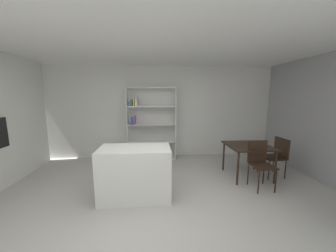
{
  "coord_description": "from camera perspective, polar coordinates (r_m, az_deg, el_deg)",
  "views": [
    {
      "loc": [
        0.04,
        -2.64,
        1.83
      ],
      "look_at": [
        0.32,
        0.99,
        1.24
      ],
      "focal_mm": 19.55,
      "sensor_mm": 36.0,
      "label": 1
    }
  ],
  "objects": [
    {
      "name": "ground_plane",
      "position": [
        3.21,
        -4.74,
        -25.49
      ],
      "size": [
        10.06,
        10.06,
        0.0
      ],
      "primitive_type": "plane",
      "color": "beige"
    },
    {
      "name": "ceiling_slab",
      "position": [
        2.8,
        -5.58,
        28.32
      ],
      "size": [
        7.31,
        5.8,
        0.06
      ],
      "color": "white",
      "rests_on": "ground_plane"
    },
    {
      "name": "back_partition",
      "position": [
        5.53,
        -4.76,
        4.3
      ],
      "size": [
        7.31,
        0.06,
        2.71
      ],
      "primitive_type": "cube",
      "color": "silver",
      "rests_on": "ground_plane"
    },
    {
      "name": "kitchen_island",
      "position": [
        3.45,
        -10.14,
        -14.15
      ],
      "size": [
        1.25,
        0.68,
        0.94
      ],
      "primitive_type": "cube",
      "color": "white",
      "rests_on": "ground_plane"
    },
    {
      "name": "open_bookshelf",
      "position": [
        5.25,
        -5.88,
        1.18
      ],
      "size": [
        1.37,
        0.34,
        2.08
      ],
      "color": "white",
      "rests_on": "ground_plane"
    },
    {
      "name": "dining_table",
      "position": [
        4.54,
        23.74,
        -6.49
      ],
      "size": [
        0.93,
        0.9,
        0.74
      ],
      "color": "black",
      "rests_on": "ground_plane"
    },
    {
      "name": "dining_chair_window_side",
      "position": [
        4.94,
        30.73,
        -7.4
      ],
      "size": [
        0.48,
        0.47,
        0.89
      ],
      "rotation": [
        0.0,
        0.0,
        -1.52
      ],
      "color": "black",
      "rests_on": "ground_plane"
    },
    {
      "name": "dining_chair_near",
      "position": [
        4.17,
        26.68,
        -9.44
      ],
      "size": [
        0.42,
        0.44,
        0.94
      ],
      "rotation": [
        0.0,
        0.0,
        0.03
      ],
      "color": "black",
      "rests_on": "ground_plane"
    }
  ]
}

